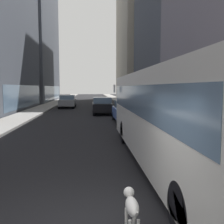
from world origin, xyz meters
name	(u,v)px	position (x,y,z in m)	size (l,w,h in m)	color
ground_plane	(90,104)	(0.00, 35.00, 0.00)	(120.00, 120.00, 0.00)	black
sidewalk_left	(52,104)	(-5.70, 35.00, 0.07)	(2.40, 110.00, 0.15)	gray
sidewalk_right	(127,104)	(5.70, 35.00, 0.07)	(2.40, 110.00, 0.15)	gray
building_right_mid	(185,25)	(11.90, 27.63, 10.26)	(9.89, 17.88, 20.53)	#4C515B
building_right_far	(149,19)	(11.90, 48.25, 16.22)	(11.35, 18.96, 32.46)	#B2A893
transit_bus	(173,111)	(2.80, 3.93, 1.78)	(2.78, 11.53, 3.05)	silver
car_black_suv	(102,105)	(1.20, 20.55, 0.82)	(1.82, 4.42, 1.62)	black
car_grey_wagon	(68,101)	(-2.80, 28.43, 0.82)	(1.92, 4.23, 1.62)	slate
car_blue_hatchback	(128,111)	(2.80, 14.32, 0.82)	(1.93, 4.29, 1.62)	#4C6BB7
dalmatian_dog	(131,206)	(0.81, 0.02, 0.51)	(0.22, 0.96, 0.72)	white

